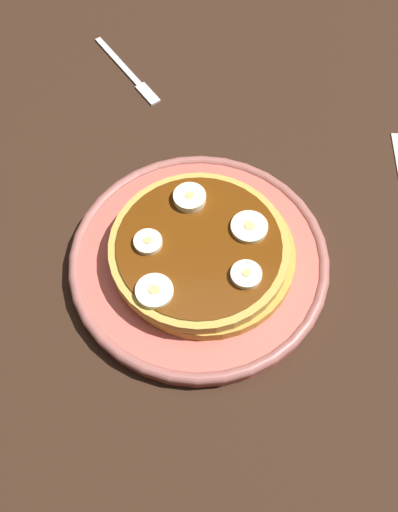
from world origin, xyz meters
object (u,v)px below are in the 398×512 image
(banana_slice_2, at_px, (148,244))
(banana_slice_3, at_px, (190,198))
(pancake_stack, at_px, (204,252))
(banana_slice_0, at_px, (249,227))
(banana_slice_4, at_px, (246,275))
(fork, at_px, (130,73))
(plate, at_px, (199,261))
(banana_slice_1, at_px, (154,291))

(banana_slice_2, height_order, banana_slice_3, banana_slice_3)
(banana_slice_3, bearing_deg, pancake_stack, 16.51)
(banana_slice_0, distance_m, banana_slice_4, 0.05)
(banana_slice_3, relative_size, fork, 0.28)
(banana_slice_4, distance_m, fork, 0.32)
(plate, distance_m, banana_slice_0, 0.06)
(banana_slice_1, relative_size, banana_slice_3, 1.07)
(plate, relative_size, banana_slice_0, 7.17)
(plate, relative_size, banana_slice_4, 8.84)
(pancake_stack, xyz_separation_m, banana_slice_3, (-0.05, -0.01, 0.02))
(banana_slice_0, bearing_deg, pancake_stack, -65.30)
(banana_slice_3, bearing_deg, banana_slice_0, 60.96)
(banana_slice_1, bearing_deg, banana_slice_0, 128.91)
(banana_slice_0, bearing_deg, plate, -68.42)
(banana_slice_1, xyz_separation_m, banana_slice_4, (-0.02, 0.08, 0.00))
(banana_slice_2, bearing_deg, plate, 91.99)
(banana_slice_3, bearing_deg, banana_slice_1, -15.81)
(banana_slice_3, height_order, banana_slice_4, banana_slice_3)
(plate, height_order, fork, plate)
(banana_slice_1, height_order, fork, banana_slice_1)
(banana_slice_3, height_order, fork, banana_slice_3)
(banana_slice_2, xyz_separation_m, banana_slice_4, (0.03, 0.09, 0.00))
(banana_slice_4, height_order, fork, banana_slice_4)
(banana_slice_0, relative_size, fork, 0.31)
(fork, bearing_deg, banana_slice_1, 9.02)
(plate, bearing_deg, fork, -161.36)
(banana_slice_0, xyz_separation_m, banana_slice_3, (-0.03, -0.06, 0.00))
(plate, height_order, banana_slice_0, banana_slice_0)
(fork, bearing_deg, plate, 18.64)
(banana_slice_0, relative_size, banana_slice_3, 1.11)
(plate, relative_size, banana_slice_2, 9.42)
(banana_slice_4, bearing_deg, banana_slice_1, -77.79)
(pancake_stack, distance_m, banana_slice_0, 0.05)
(banana_slice_0, bearing_deg, banana_slice_4, -4.29)
(banana_slice_4, bearing_deg, banana_slice_2, -109.02)
(banana_slice_2, relative_size, fork, 0.24)
(banana_slice_0, xyz_separation_m, fork, (-0.24, -0.13, -0.04))
(banana_slice_4, relative_size, fork, 0.26)
(banana_slice_1, bearing_deg, fork, -170.98)
(pancake_stack, xyz_separation_m, banana_slice_2, (0.00, -0.05, 0.01))
(plate, xyz_separation_m, fork, (-0.26, -0.09, -0.01))
(plate, height_order, banana_slice_4, banana_slice_4)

